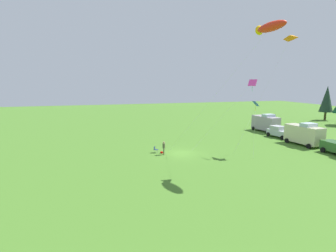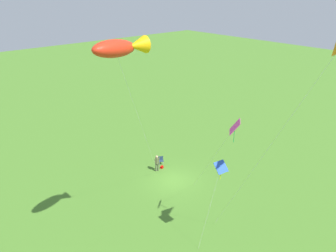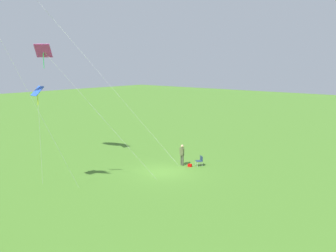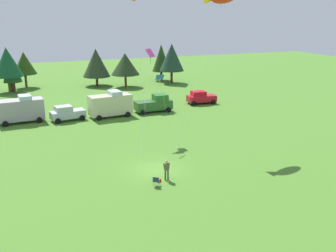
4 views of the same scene
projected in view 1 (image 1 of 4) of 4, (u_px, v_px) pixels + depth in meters
ground_plane at (182, 153)px, 34.19m from camera, size 160.00×160.00×0.00m
person_kite_flyer at (164, 147)px, 33.29m from camera, size 0.54×0.42×1.74m
folding_chair at (155, 149)px, 34.30m from camera, size 0.66×0.66×0.82m
backpack_on_grass at (162, 152)px, 34.09m from camera, size 0.38×0.33×0.22m
van_motorhome_grey at (266, 123)px, 49.12m from camera, size 5.57×2.99×3.34m
car_silver_compact at (279, 132)px, 43.86m from camera, size 4.42×2.71×1.89m
van_camper_beige at (304, 134)px, 38.45m from camera, size 5.60×3.07×3.34m
kite_large_fish at (269, 27)px, 24.97m from camera, size 10.65×8.84×14.91m
kite_diamond_rainbow at (251, 85)px, 32.65m from camera, size 4.05×7.13×9.50m
kite_diamond_blue at (256, 105)px, 32.03m from camera, size 1.51×1.03×6.87m
kite_delta_orange at (289, 37)px, 33.08m from camera, size 1.76×7.48×15.26m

